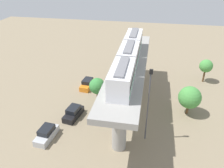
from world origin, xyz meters
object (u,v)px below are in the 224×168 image
at_px(train, 129,57).
at_px(tree_near_viaduct, 97,86).
at_px(parked_car_black, 73,113).
at_px(signal_post, 148,104).
at_px(tree_far_corner, 206,66).
at_px(parked_car_orange, 88,84).
at_px(tree_mid_lot, 190,97).
at_px(parked_car_silver, 47,134).

height_order(train, tree_near_viaduct, train).
relative_size(train, parked_car_black, 4.61).
relative_size(train, signal_post, 1.88).
distance_m(parked_car_black, tree_near_viaduct, 6.12).
xyz_separation_m(tree_far_corner, signal_post, (-10.94, -19.33, 2.48)).
xyz_separation_m(parked_car_orange, tree_mid_lot, (18.54, -5.33, 2.39)).
bearing_deg(parked_car_orange, tree_far_corner, 22.38).
height_order(tree_near_viaduct, tree_mid_lot, tree_mid_lot).
bearing_deg(parked_car_black, tree_mid_lot, 23.08).
bearing_deg(parked_car_orange, train, -31.09).
xyz_separation_m(train, parked_car_black, (-8.26, -3.07, -9.10)).
relative_size(parked_car_orange, tree_mid_lot, 0.88).
relative_size(parked_car_silver, tree_mid_lot, 0.88).
relative_size(parked_car_orange, tree_far_corner, 0.90).
distance_m(tree_near_viaduct, tree_mid_lot, 15.27).
height_order(parked_car_silver, tree_mid_lot, tree_mid_lot).
bearing_deg(signal_post, tree_mid_lot, 48.07).
xyz_separation_m(train, tree_mid_lot, (9.87, 1.20, -6.71)).
bearing_deg(tree_far_corner, train, -137.09).
relative_size(train, tree_far_corner, 4.22).
bearing_deg(signal_post, parked_car_silver, -169.79).
relative_size(tree_near_viaduct, tree_far_corner, 0.98).
height_order(train, tree_far_corner, train).
height_order(train, parked_car_orange, train).
distance_m(tree_near_viaduct, signal_post, 11.97).
bearing_deg(tree_near_viaduct, parked_car_silver, -116.01).
xyz_separation_m(parked_car_silver, tree_far_corner, (24.69, 21.81, 2.76)).
relative_size(parked_car_black, parked_car_orange, 1.02).
bearing_deg(train, signal_post, -60.47).
bearing_deg(tree_mid_lot, tree_far_corner, 69.79).
bearing_deg(parked_car_orange, tree_near_viaduct, -50.10).
bearing_deg(tree_mid_lot, parked_car_orange, 163.95).
height_order(parked_car_black, signal_post, signal_post).
height_order(tree_mid_lot, signal_post, signal_post).
bearing_deg(tree_mid_lot, signal_post, -131.93).
xyz_separation_m(tree_near_viaduct, tree_far_corner, (19.73, 11.65, 0.16)).
distance_m(parked_car_orange, signal_post, 18.17).
bearing_deg(tree_near_viaduct, tree_mid_lot, -1.78).
relative_size(train, parked_car_orange, 4.70).
distance_m(parked_car_black, signal_post, 13.11).
height_order(train, parked_car_silver, train).
xyz_separation_m(tree_near_viaduct, signal_post, (8.79, -7.68, 2.64)).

